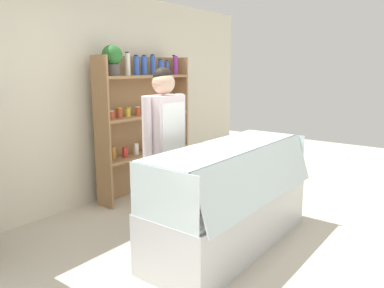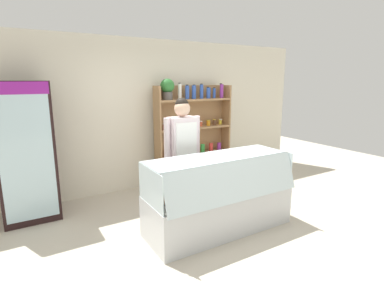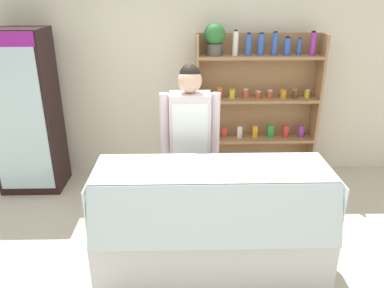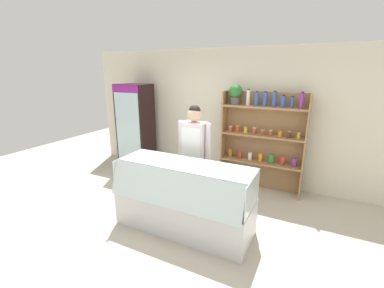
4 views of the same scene
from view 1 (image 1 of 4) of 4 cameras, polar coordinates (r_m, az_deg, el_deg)
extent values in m
plane|color=beige|center=(3.87, 5.21, -15.11)|extent=(12.00, 12.00, 0.00)
cube|color=silver|center=(4.93, -15.96, 6.64)|extent=(6.80, 0.10, 2.70)
cube|color=#9E754C|center=(5.28, -8.14, 2.80)|extent=(1.54, 0.02, 1.88)
cube|color=#9E754C|center=(4.68, -13.48, 1.49)|extent=(0.03, 0.28, 1.88)
cube|color=#9E754C|center=(5.74, -1.80, 3.59)|extent=(0.03, 0.28, 1.88)
cube|color=#9E754C|center=(5.25, -6.95, -1.40)|extent=(1.48, 0.28, 0.04)
cube|color=#9E754C|center=(5.16, -7.09, 4.31)|extent=(1.48, 0.28, 0.04)
cube|color=#9E754C|center=(5.13, -7.23, 10.17)|extent=(1.48, 0.28, 0.04)
cylinder|color=#4C4742|center=(4.75, -11.99, 10.97)|extent=(0.18, 0.18, 0.14)
sphere|color=#2B6C2D|center=(4.75, -12.08, 13.08)|extent=(0.25, 0.25, 0.25)
cylinder|color=silver|center=(4.91, -9.78, 11.88)|extent=(0.07, 0.07, 0.28)
cylinder|color=black|center=(4.92, -9.87, 13.59)|extent=(0.04, 0.04, 0.02)
cylinder|color=#3356B2|center=(5.02, -8.47, 11.71)|extent=(0.07, 0.07, 0.25)
cylinder|color=black|center=(5.02, -8.53, 13.20)|extent=(0.05, 0.05, 0.02)
cylinder|color=#3356B2|center=(5.13, -7.32, 11.75)|extent=(0.08, 0.08, 0.25)
cylinder|color=black|center=(5.13, -7.31, 13.22)|extent=(0.05, 0.05, 0.02)
cylinder|color=#3356B2|center=(5.24, -5.97, 11.85)|extent=(0.07, 0.07, 0.26)
cylinder|color=black|center=(5.25, -6.03, 13.36)|extent=(0.04, 0.04, 0.02)
cylinder|color=#3356B2|center=(5.34, -4.76, 11.54)|extent=(0.08, 0.08, 0.20)
cylinder|color=black|center=(5.35, -4.90, 12.71)|extent=(0.05, 0.05, 0.02)
cylinder|color=#3356B2|center=(5.46, -3.85, 11.48)|extent=(0.06, 0.06, 0.19)
cylinder|color=black|center=(5.46, -3.84, 12.56)|extent=(0.04, 0.04, 0.02)
cylinder|color=purple|center=(5.56, -2.54, 11.89)|extent=(0.07, 0.07, 0.26)
cylinder|color=black|center=(5.58, -2.80, 13.32)|extent=(0.05, 0.05, 0.02)
cylinder|color=#BF4C2D|center=(4.73, -12.17, 4.28)|extent=(0.08, 0.08, 0.09)
cylinder|color=silver|center=(4.73, -12.31, 4.93)|extent=(0.08, 0.08, 0.01)
cylinder|color=#BF4C2D|center=(4.83, -11.02, 4.62)|extent=(0.08, 0.08, 0.12)
cylinder|color=gold|center=(4.82, -11.07, 5.39)|extent=(0.08, 0.08, 0.01)
cylinder|color=yellow|center=(4.94, -9.76, 4.77)|extent=(0.07, 0.07, 0.11)
cylinder|color=gold|center=(4.93, -9.70, 5.47)|extent=(0.07, 0.07, 0.01)
cylinder|color=#BF4C2D|center=(5.05, -8.25, 4.94)|extent=(0.07, 0.07, 0.11)
cylinder|color=silver|center=(5.04, -8.31, 5.62)|extent=(0.07, 0.07, 0.01)
cylinder|color=#BF4C2D|center=(5.15, -6.95, 4.95)|extent=(0.06, 0.06, 0.08)
cylinder|color=silver|center=(5.16, -7.07, 5.48)|extent=(0.07, 0.07, 0.01)
cylinder|color=#BF4C2D|center=(5.27, -5.95, 5.16)|extent=(0.07, 0.07, 0.09)
cylinder|color=silver|center=(5.26, -5.96, 5.70)|extent=(0.07, 0.07, 0.01)
cylinder|color=orange|center=(5.38, -4.61, 5.36)|extent=(0.08, 0.08, 0.10)
cylinder|color=gold|center=(5.38, -4.74, 5.94)|extent=(0.08, 0.08, 0.01)
cylinder|color=brown|center=(5.49, -3.59, 5.51)|extent=(0.07, 0.07, 0.10)
cylinder|color=gold|center=(5.49, -3.70, 6.10)|extent=(0.07, 0.07, 0.01)
cylinder|color=yellow|center=(5.63, -2.76, 5.64)|extent=(0.06, 0.06, 0.09)
cylinder|color=silver|center=(5.61, -2.62, 6.16)|extent=(0.07, 0.07, 0.01)
cube|color=#9E6623|center=(4.83, -11.92, -1.44)|extent=(0.07, 0.05, 0.17)
cube|color=red|center=(4.96, -10.17, -1.23)|extent=(0.06, 0.04, 0.14)
cube|color=silver|center=(5.10, -8.53, -0.77)|extent=(0.06, 0.04, 0.15)
cube|color=orange|center=(5.23, -6.97, -0.38)|extent=(0.06, 0.04, 0.16)
cube|color=#2D8C38|center=(5.37, -5.49, 0.03)|extent=(0.08, 0.05, 0.17)
cube|color=red|center=(5.52, -4.09, 0.35)|extent=(0.07, 0.04, 0.16)
cube|color=purple|center=(5.67, -2.76, 0.60)|extent=(0.07, 0.05, 0.15)
cube|color=silver|center=(3.76, 5.75, -11.28)|extent=(1.97, 0.73, 0.55)
cube|color=white|center=(3.66, 5.84, -7.02)|extent=(1.91, 0.67, 0.03)
cube|color=silver|center=(3.44, 10.80, -4.79)|extent=(1.93, 0.16, 0.47)
cube|color=silver|center=(3.57, 5.30, -0.32)|extent=(1.93, 0.57, 0.01)
cube|color=silver|center=(2.85, -4.48, -8.09)|extent=(0.01, 0.69, 0.45)
cube|color=silver|center=(4.44, 12.49, -1.19)|extent=(0.01, 0.69, 0.45)
cube|color=beige|center=(3.09, -3.38, -9.80)|extent=(0.17, 0.14, 0.04)
cube|color=white|center=(2.96, -0.12, -10.69)|extent=(0.05, 0.03, 0.02)
cube|color=tan|center=(3.28, -0.34, -8.49)|extent=(0.16, 0.13, 0.04)
cube|color=white|center=(3.16, 2.82, -9.24)|extent=(0.05, 0.03, 0.02)
cube|color=tan|center=(3.48, 2.33, -7.28)|extent=(0.16, 0.11, 0.05)
cube|color=white|center=(3.37, 5.40, -7.94)|extent=(0.05, 0.03, 0.02)
cube|color=tan|center=(3.69, 4.70, -6.11)|extent=(0.16, 0.14, 0.06)
cube|color=white|center=(3.59, 7.65, -6.79)|extent=(0.05, 0.03, 0.02)
cube|color=beige|center=(3.91, 6.80, -5.27)|extent=(0.16, 0.13, 0.04)
cube|color=white|center=(3.81, 9.63, -5.76)|extent=(0.05, 0.03, 0.02)
cube|color=tan|center=(4.13, 8.67, -4.31)|extent=(0.17, 0.11, 0.06)
cube|color=white|center=(4.04, 11.39, -4.84)|extent=(0.05, 0.03, 0.02)
cube|color=tan|center=(4.36, 10.35, -3.53)|extent=(0.17, 0.11, 0.06)
cube|color=white|center=(4.27, 12.95, -4.01)|extent=(0.05, 0.03, 0.02)
cylinder|color=tan|center=(2.95, -0.61, -10.12)|extent=(0.21, 0.14, 0.11)
cylinder|color=tan|center=(3.12, 1.90, -8.83)|extent=(0.19, 0.13, 0.12)
cylinder|color=white|center=(4.00, 10.65, -3.71)|extent=(0.07, 0.07, 0.22)
cylinder|color=white|center=(4.09, 11.27, -3.55)|extent=(0.07, 0.07, 0.20)
cylinder|color=#2D2D38|center=(3.91, -4.94, -8.40)|extent=(0.13, 0.13, 0.80)
cylinder|color=#2D2D38|center=(4.03, -3.30, -7.75)|extent=(0.13, 0.13, 0.80)
cube|color=silver|center=(3.79, -4.27, 2.43)|extent=(0.39, 0.24, 0.66)
cube|color=white|center=(3.78, -2.76, -3.06)|extent=(0.33, 0.01, 1.24)
cylinder|color=silver|center=(3.61, -6.85, 2.45)|extent=(0.09, 0.09, 0.60)
cylinder|color=silver|center=(3.97, -1.93, 3.35)|extent=(0.09, 0.09, 0.60)
sphere|color=#D8AD8E|center=(3.75, -4.37, 9.25)|extent=(0.23, 0.23, 0.23)
sphere|color=black|center=(3.75, -4.50, 10.12)|extent=(0.19, 0.19, 0.19)
camera|label=2|loc=(1.46, 97.98, 8.48)|focal=28.00mm
camera|label=3|loc=(2.96, 58.64, 18.52)|focal=35.00mm
camera|label=4|loc=(4.75, 52.65, 13.58)|focal=24.00mm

